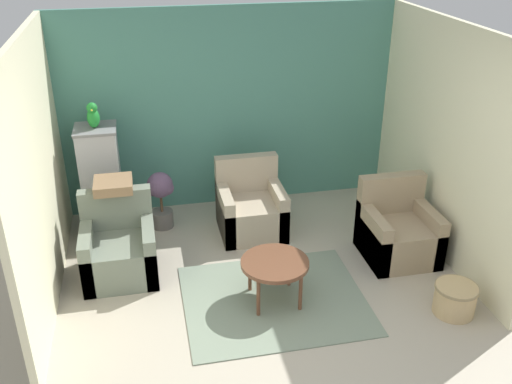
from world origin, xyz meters
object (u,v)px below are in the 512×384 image
object	(u,v)px
parrot	(93,116)
potted_plant	(160,195)
wicker_basket	(455,298)
coffee_table	(275,265)
armchair_left	(120,250)
armchair_right	(398,233)
armchair_middle	(251,209)
birdcage	(102,181)

from	to	relation	value
parrot	potted_plant	xyz separation A→B (m)	(0.63, -0.06, -0.98)
potted_plant	wicker_basket	xyz separation A→B (m)	(2.54, -2.17, -0.26)
coffee_table	armchair_left	size ratio (longest dim) A/B	0.76
armchair_right	armchair_middle	bearing A→B (deg)	149.48
armchair_middle	wicker_basket	bearing A→B (deg)	-50.55
armchair_right	armchair_middle	size ratio (longest dim) A/B	1.00
birdcage	potted_plant	bearing A→B (deg)	-4.86
armchair_middle	coffee_table	bearing A→B (deg)	-91.91
armchair_left	armchair_middle	size ratio (longest dim) A/B	1.00
birdcage	armchair_right	bearing A→B (deg)	-21.44
armchair_middle	parrot	world-z (taller)	parrot
potted_plant	birdcage	bearing A→B (deg)	175.14
armchair_middle	birdcage	bearing A→B (deg)	167.55
armchair_left	potted_plant	size ratio (longest dim) A/B	1.21
armchair_middle	parrot	bearing A→B (deg)	167.47
armchair_middle	potted_plant	bearing A→B (deg)	162.94
coffee_table	parrot	distance (m)	2.54
armchair_right	birdcage	world-z (taller)	birdcage
potted_plant	wicker_basket	distance (m)	3.35
coffee_table	potted_plant	xyz separation A→B (m)	(-0.95, 1.66, 0.02)
armchair_left	armchair_middle	world-z (taller)	same
coffee_table	wicker_basket	xyz separation A→B (m)	(1.58, -0.52, -0.24)
armchair_middle	parrot	distance (m)	2.01
coffee_table	armchair_middle	world-z (taller)	armchair_middle
armchair_right	parrot	size ratio (longest dim) A/B	2.91
birdcage	parrot	distance (m)	0.77
birdcage	wicker_basket	distance (m)	3.90
parrot	wicker_basket	distance (m)	4.07
armchair_right	birdcage	size ratio (longest dim) A/B	0.66
parrot	wicker_basket	xyz separation A→B (m)	(3.17, -2.23, -1.24)
birdcage	parrot	xyz separation A→B (m)	(0.00, 0.00, 0.77)
armchair_right	birdcage	bearing A→B (deg)	158.56
coffee_table	birdcage	size ratio (longest dim) A/B	0.51
potted_plant	coffee_table	bearing A→B (deg)	-60.09
birdcage	parrot	size ratio (longest dim) A/B	4.41
birdcage	potted_plant	xyz separation A→B (m)	(0.63, -0.05, -0.21)
coffee_table	armchair_middle	distance (m)	1.36
armchair_left	armchair_right	size ratio (longest dim) A/B	1.00
coffee_table	armchair_left	xyz separation A→B (m)	(-1.42, 0.77, -0.12)
armchair_left	wicker_basket	bearing A→B (deg)	-23.15
armchair_left	potted_plant	xyz separation A→B (m)	(0.47, 0.89, 0.14)
armchair_left	armchair_right	distance (m)	2.91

